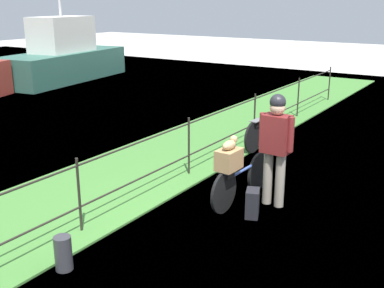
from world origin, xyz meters
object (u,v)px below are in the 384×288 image
at_px(cyclist_person, 276,140).
at_px(backpack_on_paving, 252,203).
at_px(bicycle_main, 241,181).
at_px(wooden_crate, 229,159).
at_px(terrier_dog, 230,144).
at_px(bicycle_parked, 265,131).
at_px(moored_boat_mid, 64,58).
at_px(mooring_bollard, 63,253).

distance_m(cyclist_person, backpack_on_paving, 0.97).
bearing_deg(bicycle_main, wooden_crate, 177.46).
relative_size(terrier_dog, bicycle_parked, 0.20).
xyz_separation_m(cyclist_person, moored_boat_mid, (6.42, 11.45, -0.14)).
relative_size(wooden_crate, backpack_on_paving, 0.98).
xyz_separation_m(backpack_on_paving, moored_boat_mid, (6.96, 11.38, 0.66)).
distance_m(terrier_dog, mooring_bollard, 2.70).
height_order(bicycle_main, cyclist_person, cyclist_person).
height_order(bicycle_parked, moored_boat_mid, moored_boat_mid).
bearing_deg(mooring_bollard, terrier_dog, -17.49).
bearing_deg(cyclist_person, bicycle_main, 108.21).
bearing_deg(wooden_crate, cyclist_person, -41.84).
distance_m(backpack_on_paving, mooring_bollard, 2.69).
bearing_deg(terrier_dog, wooden_crate, 177.46).
bearing_deg(wooden_crate, mooring_bollard, 162.37).
height_order(wooden_crate, terrier_dog, terrier_dog).
distance_m(bicycle_main, terrier_dog, 0.76).
bearing_deg(cyclist_person, mooring_bollard, 157.17).
relative_size(wooden_crate, bicycle_parked, 0.24).
distance_m(backpack_on_paving, bicycle_parked, 3.40).
xyz_separation_m(bicycle_main, terrier_dog, (-0.35, 0.02, 0.67)).
height_order(wooden_crate, backpack_on_paving, wooden_crate).
xyz_separation_m(bicycle_main, backpack_on_paving, (-0.39, -0.38, -0.13)).
height_order(terrier_dog, mooring_bollard, terrier_dog).
relative_size(backpack_on_paving, moored_boat_mid, 0.07).
xyz_separation_m(bicycle_parked, moored_boat_mid, (3.81, 10.10, 0.52)).
bearing_deg(bicycle_parked, backpack_on_paving, -157.98).
xyz_separation_m(wooden_crate, bicycle_parked, (3.14, 0.87, -0.43)).
xyz_separation_m(wooden_crate, moored_boat_mid, (6.95, 10.98, 0.08)).
xyz_separation_m(bicycle_main, bicycle_parked, (2.76, 0.89, 0.01)).
relative_size(wooden_crate, moored_boat_mid, 0.07).
distance_m(cyclist_person, bicycle_parked, 3.01).
relative_size(wooden_crate, mooring_bollard, 0.96).
bearing_deg(bicycle_main, cyclist_person, -71.79).
bearing_deg(moored_boat_mid, terrier_dog, -122.24).
bearing_deg(bicycle_parked, cyclist_person, -152.65).
bearing_deg(mooring_bollard, bicycle_main, -15.70).
height_order(bicycle_main, wooden_crate, wooden_crate).
xyz_separation_m(backpack_on_paving, bicycle_parked, (3.14, 1.27, 0.14)).
relative_size(terrier_dog, moored_boat_mid, 0.05).
height_order(backpack_on_paving, moored_boat_mid, moored_boat_mid).
bearing_deg(terrier_dog, moored_boat_mid, 57.76).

